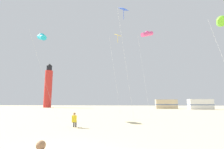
{
  "coord_description": "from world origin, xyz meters",
  "views": [
    {
      "loc": [
        2.65,
        -5.8,
        1.95
      ],
      "look_at": [
        0.82,
        13.62,
        5.07
      ],
      "focal_mm": 27.87,
      "sensor_mm": 36.0,
      "label": 1
    }
  ],
  "objects": [
    {
      "name": "lighthouse_distant",
      "position": [
        -27.68,
        57.53,
        7.84
      ],
      "size": [
        2.8,
        2.8,
        16.8
      ],
      "color": "red",
      "rests_on": "ground"
    },
    {
      "name": "kite_diamond_blue",
      "position": [
        2.26,
        12.02,
        11.55
      ],
      "size": [
        1.62,
        1.55,
        12.35
      ],
      "color": "silver",
      "rests_on": "ground"
    },
    {
      "name": "kite_flyer_standing",
      "position": [
        -1.59,
        7.83,
        0.61
      ],
      "size": [
        0.37,
        0.53,
        1.16
      ],
      "rotation": [
        0.0,
        0.0,
        3.26
      ],
      "color": "yellow",
      "rests_on": "ground"
    },
    {
      "name": "kite_diamond_gold",
      "position": [
        1.1,
        19.43,
        11.54
      ],
      "size": [
        1.92,
        1.92,
        12.34
      ],
      "color": "silver",
      "rests_on": "ground"
    },
    {
      "name": "rv_van_tan",
      "position": [
        14.18,
        49.73,
        1.39
      ],
      "size": [
        6.48,
        2.44,
        2.8
      ],
      "rotation": [
        0.0,
        0.0,
        0.02
      ],
      "color": "#C6B28C",
      "rests_on": "ground"
    },
    {
      "name": "kite_tube_cyan",
      "position": [
        -8.59,
        14.98,
        10.43
      ],
      "size": [
        3.74,
        3.83,
        11.13
      ],
      "color": "silver",
      "rests_on": "ground"
    },
    {
      "name": "kite_tube_rainbow",
      "position": [
        5.9,
        22.25,
        13.27
      ],
      "size": [
        2.77,
        2.65,
        13.98
      ],
      "color": "silver",
      "rests_on": "ground"
    },
    {
      "name": "rv_van_white",
      "position": [
        22.54,
        45.21,
        1.39
      ],
      "size": [
        6.57,
        2.71,
        2.8
      ],
      "rotation": [
        0.0,
        0.0,
        0.06
      ],
      "color": "white",
      "rests_on": "ground"
    },
    {
      "name": "kite_tube_lime",
      "position": [
        10.38,
        8.39,
        8.5
      ],
      "size": [
        2.13,
        2.57,
        9.2
      ],
      "color": "silver",
      "rests_on": "ground"
    }
  ]
}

